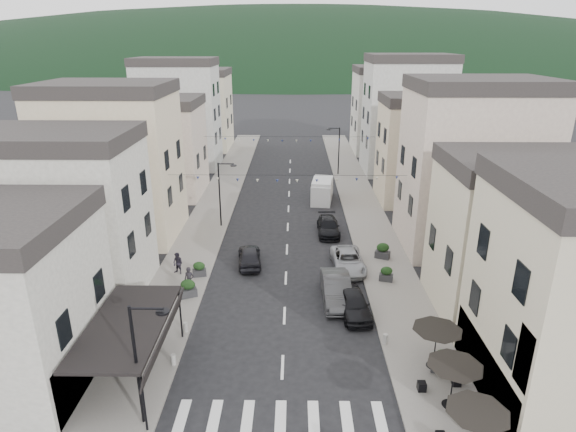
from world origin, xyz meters
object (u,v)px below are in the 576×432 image
at_px(parked_car_c, 348,261).
at_px(parked_car_e, 249,256).
at_px(parked_car_b, 336,289).
at_px(pedestrian_a, 189,280).
at_px(parked_car_a, 354,304).
at_px(pedestrian_b, 178,263).
at_px(parked_car_d, 328,227).
at_px(delivery_van, 322,190).

bearing_deg(parked_car_c, parked_car_e, 171.99).
distance_m(parked_car_b, pedestrian_a, 9.79).
bearing_deg(parked_car_b, parked_car_a, -61.08).
height_order(parked_car_a, pedestrian_b, pedestrian_b).
xyz_separation_m(parked_car_a, parked_car_d, (-0.74, 13.21, -0.07)).
bearing_deg(pedestrian_a, parked_car_b, 1.60).
xyz_separation_m(parked_car_d, pedestrian_b, (-11.39, -8.11, 0.27)).
distance_m(parked_car_d, pedestrian_b, 13.99).
bearing_deg(delivery_van, parked_car_e, -104.81).
bearing_deg(parked_car_a, parked_car_b, 115.14).
bearing_deg(pedestrian_b, delivery_van, 82.04).
relative_size(parked_car_a, parked_car_b, 0.85).
xyz_separation_m(parked_car_b, delivery_van, (0.18, 20.85, 0.35)).
xyz_separation_m(parked_car_e, delivery_van, (6.33, 15.54, 0.48)).
distance_m(delivery_van, pedestrian_b, 20.75).
distance_m(parked_car_c, parked_car_d, 7.01).
relative_size(delivery_van, pedestrian_b, 3.25).
bearing_deg(parked_car_b, delivery_van, 87.80).
relative_size(parked_car_a, pedestrian_a, 2.33).
bearing_deg(parked_car_a, parked_car_d, 87.68).
relative_size(parked_car_b, pedestrian_b, 3.12).
distance_m(parked_car_a, parked_car_d, 13.23).
height_order(parked_car_a, delivery_van, delivery_van).
height_order(delivery_van, pedestrian_b, delivery_van).
relative_size(parked_car_b, parked_car_e, 1.21).
bearing_deg(parked_car_e, parked_car_b, 132.95).
relative_size(parked_car_b, parked_car_d, 1.11).
bearing_deg(parked_car_c, pedestrian_b, -177.56).
distance_m(pedestrian_a, pedestrian_b, 3.10).
xyz_separation_m(parked_car_b, parked_car_d, (0.23, 11.59, -0.17)).
distance_m(parked_car_b, delivery_van, 20.85).
bearing_deg(parked_car_c, parked_car_a, -95.54).
xyz_separation_m(parked_car_d, delivery_van, (-0.05, 9.26, 0.53)).
relative_size(parked_car_a, delivery_van, 0.82).
height_order(parked_car_c, pedestrian_a, pedestrian_a).
bearing_deg(parked_car_d, parked_car_e, -136.13).
xyz_separation_m(parked_car_e, pedestrian_a, (-3.60, -4.59, 0.33)).
height_order(parked_car_a, parked_car_c, parked_car_a).
xyz_separation_m(parked_car_c, pedestrian_b, (-12.41, -1.18, 0.25)).
xyz_separation_m(parked_car_c, pedestrian_a, (-11.00, -3.94, 0.36)).
bearing_deg(pedestrian_a, parked_car_a, -6.52).
relative_size(parked_car_d, pedestrian_b, 2.81).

